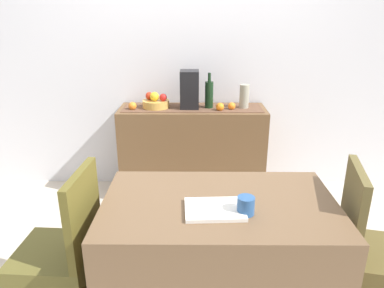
{
  "coord_description": "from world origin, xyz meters",
  "views": [
    {
      "loc": [
        0.09,
        -2.18,
        1.63
      ],
      "look_at": [
        0.07,
        0.34,
        0.7
      ],
      "focal_mm": 33.91,
      "sensor_mm": 36.0,
      "label": 1
    }
  ],
  "objects": [
    {
      "name": "sideboard_console",
      "position": [
        0.07,
        0.92,
        0.41
      ],
      "size": [
        1.29,
        0.42,
        0.83
      ],
      "primitive_type": "cube",
      "color": "brown",
      "rests_on": "ground"
    },
    {
      "name": "coffee_cup",
      "position": [
        0.33,
        -0.7,
        0.78
      ],
      "size": [
        0.08,
        0.08,
        0.09
      ],
      "primitive_type": "cylinder",
      "color": "#2B5590",
      "rests_on": "dining_table"
    },
    {
      "name": "apple_front",
      "position": [
        -0.18,
        0.89,
        0.93
      ],
      "size": [
        0.06,
        0.06,
        0.06
      ],
      "primitive_type": "sphere",
      "color": "red",
      "rests_on": "fruit_bowl"
    },
    {
      "name": "chair_near_window",
      "position": [
        -0.63,
        -0.59,
        0.27
      ],
      "size": [
        0.42,
        0.42,
        0.9
      ],
      "color": "brown",
      "rests_on": "ground"
    },
    {
      "name": "chair_by_corner",
      "position": [
        1.06,
        -0.58,
        0.27
      ],
      "size": [
        0.48,
        0.48,
        0.9
      ],
      "color": "brown",
      "rests_on": "ground"
    },
    {
      "name": "orange_loose_end",
      "position": [
        0.41,
        0.87,
        0.86
      ],
      "size": [
        0.06,
        0.06,
        0.06
      ],
      "primitive_type": "sphere",
      "color": "orange",
      "rests_on": "sideboard_console"
    },
    {
      "name": "fruit_bowl",
      "position": [
        -0.25,
        0.92,
        0.87
      ],
      "size": [
        0.23,
        0.23,
        0.06
      ],
      "primitive_type": "cylinder",
      "color": "gold",
      "rests_on": "table_runner"
    },
    {
      "name": "ceramic_vase",
      "position": [
        0.52,
        0.92,
        0.93
      ],
      "size": [
        0.08,
        0.08,
        0.21
      ],
      "primitive_type": "cylinder",
      "color": "#9D9986",
      "rests_on": "sideboard_console"
    },
    {
      "name": "orange_loose_far",
      "position": [
        0.31,
        0.83,
        0.86
      ],
      "size": [
        0.07,
        0.07,
        0.07
      ],
      "primitive_type": "sphere",
      "color": "orange",
      "rests_on": "sideboard_console"
    },
    {
      "name": "room_wall_rear",
      "position": [
        0.0,
        1.18,
        1.35
      ],
      "size": [
        6.4,
        0.06,
        2.7
      ],
      "primitive_type": "cube",
      "color": "silver",
      "rests_on": "ground"
    },
    {
      "name": "dining_table",
      "position": [
        0.21,
        -0.59,
        0.37
      ],
      "size": [
        1.17,
        0.71,
        0.74
      ],
      "primitive_type": "cube",
      "color": "brown",
      "rests_on": "ground"
    },
    {
      "name": "open_book",
      "position": [
        0.19,
        -0.68,
        0.75
      ],
      "size": [
        0.29,
        0.22,
        0.02
      ],
      "primitive_type": "cube",
      "rotation": [
        0.0,
        0.0,
        0.05
      ],
      "color": "white",
      "rests_on": "dining_table"
    },
    {
      "name": "wine_bottle",
      "position": [
        0.21,
        0.92,
        0.95
      ],
      "size": [
        0.07,
        0.07,
        0.31
      ],
      "color": "black",
      "rests_on": "sideboard_console"
    },
    {
      "name": "apple_rear",
      "position": [
        -0.26,
        0.89,
        0.94
      ],
      "size": [
        0.08,
        0.08,
        0.08
      ],
      "primitive_type": "sphere",
      "color": "gold",
      "rests_on": "fruit_bowl"
    },
    {
      "name": "ground_plane",
      "position": [
        0.0,
        0.0,
        -0.01
      ],
      "size": [
        6.4,
        6.4,
        0.02
      ],
      "primitive_type": "cube",
      "color": "beige",
      "rests_on": "ground"
    },
    {
      "name": "table_runner",
      "position": [
        0.07,
        0.92,
        0.83
      ],
      "size": [
        1.21,
        0.32,
        0.01
      ],
      "primitive_type": "cube",
      "color": "brown",
      "rests_on": "sideboard_console"
    },
    {
      "name": "apple_center",
      "position": [
        -0.31,
        0.95,
        0.93
      ],
      "size": [
        0.07,
        0.07,
        0.07
      ],
      "primitive_type": "sphere",
      "color": "red",
      "rests_on": "fruit_bowl"
    },
    {
      "name": "orange_loose_mid",
      "position": [
        -0.45,
        0.86,
        0.86
      ],
      "size": [
        0.07,
        0.07,
        0.07
      ],
      "primitive_type": "sphere",
      "color": "orange",
      "rests_on": "sideboard_console"
    },
    {
      "name": "coffee_maker",
      "position": [
        0.04,
        0.92,
        0.99
      ],
      "size": [
        0.16,
        0.18,
        0.33
      ],
      "primitive_type": "cube",
      "color": "black",
      "rests_on": "sideboard_console"
    }
  ]
}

